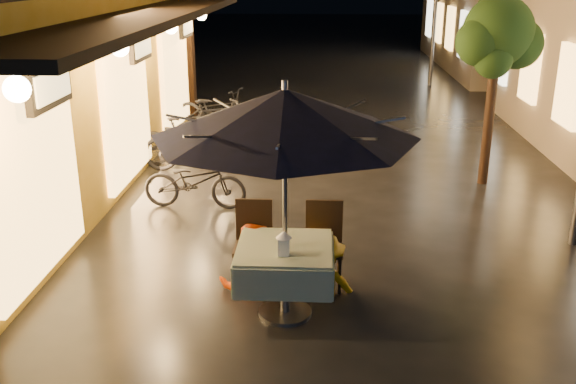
# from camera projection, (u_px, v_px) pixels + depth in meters

# --- Properties ---
(ground) EXTENTS (90.00, 90.00, 0.00)m
(ground) POSITION_uv_depth(u_px,v_px,m) (351.00, 316.00, 6.71)
(ground) COLOR black
(ground) RESTS_ON ground
(street_tree) EXTENTS (1.43, 1.20, 3.15)m
(street_tree) POSITION_uv_depth(u_px,v_px,m) (498.00, 36.00, 10.04)
(street_tree) COLOR black
(street_tree) RESTS_ON ground
(cafe_table) EXTENTS (0.99, 0.99, 0.78)m
(cafe_table) POSITION_uv_depth(u_px,v_px,m) (285.00, 263.00, 6.56)
(cafe_table) COLOR #59595E
(cafe_table) RESTS_ON ground
(patio_umbrella) EXTENTS (2.60, 2.60, 2.46)m
(patio_umbrella) POSITION_uv_depth(u_px,v_px,m) (285.00, 113.00, 6.04)
(patio_umbrella) COLOR #59595E
(patio_umbrella) RESTS_ON ground
(cafe_chair_left) EXTENTS (0.42, 0.42, 0.97)m
(cafe_chair_left) POSITION_uv_depth(u_px,v_px,m) (254.00, 238.00, 7.29)
(cafe_chair_left) COLOR black
(cafe_chair_left) RESTS_ON ground
(cafe_chair_right) EXTENTS (0.42, 0.42, 0.97)m
(cafe_chair_right) POSITION_uv_depth(u_px,v_px,m) (324.00, 240.00, 7.25)
(cafe_chair_right) COLOR black
(cafe_chair_right) RESTS_ON ground
(table_lantern) EXTENTS (0.16, 0.16, 0.25)m
(table_lantern) POSITION_uv_depth(u_px,v_px,m) (284.00, 242.00, 6.26)
(table_lantern) COLOR white
(table_lantern) RESTS_ON cafe_table
(person_orange) EXTENTS (0.77, 0.61, 1.55)m
(person_orange) POSITION_uv_depth(u_px,v_px,m) (250.00, 226.00, 7.02)
(person_orange) COLOR #C53300
(person_orange) RESTS_ON ground
(person_yellow) EXTENTS (0.98, 0.70, 1.37)m
(person_yellow) POSITION_uv_depth(u_px,v_px,m) (323.00, 236.00, 6.98)
(person_yellow) COLOR #CF9109
(person_yellow) RESTS_ON ground
(bicycle_0) EXTENTS (1.58, 0.63, 0.82)m
(bicycle_0) POSITION_uv_depth(u_px,v_px,m) (195.00, 182.00, 9.60)
(bicycle_0) COLOR black
(bicycle_0) RESTS_ON ground
(bicycle_1) EXTENTS (1.65, 0.57, 0.97)m
(bicycle_1) POSITION_uv_depth(u_px,v_px,m) (189.00, 144.00, 11.32)
(bicycle_1) COLOR black
(bicycle_1) RESTS_ON ground
(bicycle_2) EXTENTS (1.97, 0.96, 0.99)m
(bicycle_2) POSITION_uv_depth(u_px,v_px,m) (187.00, 141.00, 11.54)
(bicycle_2) COLOR black
(bicycle_2) RESTS_ON ground
(bicycle_3) EXTENTS (1.85, 1.20, 1.08)m
(bicycle_3) POSITION_uv_depth(u_px,v_px,m) (216.00, 127.00, 12.33)
(bicycle_3) COLOR black
(bicycle_3) RESTS_ON ground
(bicycle_4) EXTENTS (2.01, 1.24, 1.00)m
(bicycle_4) POSITION_uv_depth(u_px,v_px,m) (215.00, 111.00, 13.91)
(bicycle_4) COLOR black
(bicycle_4) RESTS_ON ground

